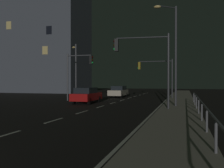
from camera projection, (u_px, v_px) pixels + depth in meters
ground_plane at (102, 106)px, 22.14m from camera, size 112.00×112.00×0.00m
sidewalk_right at (179, 108)px, 20.32m from camera, size 2.86×77.00×0.14m
lane_markings_center at (113, 103)px, 25.50m from camera, size 0.14×50.00×0.01m
lane_edge_line at (163, 103)px, 25.59m from camera, size 0.14×53.00×0.01m
car at (87, 95)px, 25.20m from camera, size 1.87×4.42×1.57m
car_oncoming at (118, 91)px, 34.45m from camera, size 1.84×4.41×1.57m
traffic_light_near_left at (156, 70)px, 32.08m from camera, size 4.48×0.36×4.86m
traffic_light_mid_right at (78, 68)px, 28.16m from camera, size 3.18×0.34×5.33m
traffic_light_far_center at (144, 56)px, 19.09m from camera, size 4.24×0.62×5.62m
street_lamp_across_street at (173, 47)px, 20.73m from camera, size 1.78×1.40×8.26m
street_lamp_median at (76, 66)px, 31.62m from camera, size 1.06×1.25×6.84m
barrier_fence at (202, 106)px, 13.03m from camera, size 0.09×24.66×0.98m
building_distant at (29, 43)px, 52.93m from camera, size 24.37×10.53×20.51m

